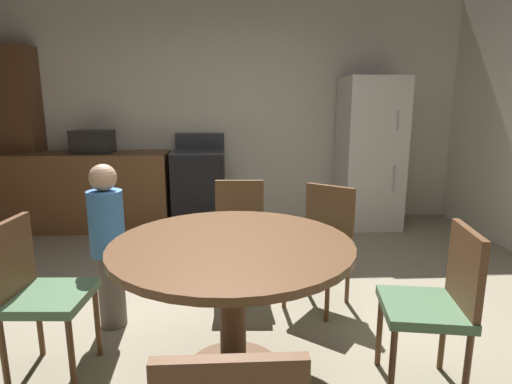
{
  "coord_description": "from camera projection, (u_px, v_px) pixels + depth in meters",
  "views": [
    {
      "loc": [
        0.04,
        -2.25,
        1.45
      ],
      "look_at": [
        0.21,
        0.82,
        0.79
      ],
      "focal_mm": 28.88,
      "sensor_mm": 36.0,
      "label": 1
    }
  ],
  "objects": [
    {
      "name": "kitchen_counter",
      "position": [
        86.0,
        191.0,
        4.85
      ],
      "size": [
        1.96,
        0.6,
        0.9
      ],
      "primitive_type": "cube",
      "color": "brown",
      "rests_on": "ground"
    },
    {
      "name": "ground_plane",
      "position": [
        229.0,
        348.0,
        2.5
      ],
      "size": [
        14.0,
        14.0,
        0.0
      ],
      "primitive_type": "plane",
      "color": "gray"
    },
    {
      "name": "refrigerator",
      "position": [
        370.0,
        153.0,
        4.89
      ],
      "size": [
        0.68,
        0.68,
        1.76
      ],
      "color": "silver",
      "rests_on": "ground"
    },
    {
      "name": "pantry_column",
      "position": [
        22.0,
        139.0,
        4.86
      ],
      "size": [
        0.44,
        0.36,
        2.1
      ],
      "primitive_type": "cube",
      "color": "brown",
      "rests_on": "ground"
    },
    {
      "name": "person_child",
      "position": [
        108.0,
        243.0,
        2.65
      ],
      "size": [
        0.31,
        0.31,
        1.09
      ],
      "rotation": [
        0.0,
        0.0,
        5.68
      ],
      "color": "#665B51",
      "rests_on": "ground"
    },
    {
      "name": "chair_northeast",
      "position": [
        322.0,
        238.0,
        2.99
      ],
      "size": [
        0.56,
        0.56,
        0.87
      ],
      "rotation": [
        0.0,
        0.0,
        4.04
      ],
      "color": "brown",
      "rests_on": "ground"
    },
    {
      "name": "chair_east",
      "position": [
        438.0,
        299.0,
        2.05
      ],
      "size": [
        0.46,
        0.46,
        0.87
      ],
      "rotation": [
        0.0,
        0.0,
        2.97
      ],
      "color": "brown",
      "rests_on": "ground"
    },
    {
      "name": "dining_table",
      "position": [
        232.0,
        270.0,
        2.14
      ],
      "size": [
        1.25,
        1.25,
        0.76
      ],
      "color": "brown",
      "rests_on": "ground"
    },
    {
      "name": "chair_north",
      "position": [
        239.0,
        230.0,
        3.18
      ],
      "size": [
        0.42,
        0.42,
        0.87
      ],
      "rotation": [
        0.0,
        0.0,
        4.66
      ],
      "color": "brown",
      "rests_on": "ground"
    },
    {
      "name": "oven_range",
      "position": [
        199.0,
        188.0,
        4.92
      ],
      "size": [
        0.6,
        0.6,
        1.1
      ],
      "color": "black",
      "rests_on": "ground"
    },
    {
      "name": "microwave",
      "position": [
        93.0,
        142.0,
        4.73
      ],
      "size": [
        0.44,
        0.32,
        0.26
      ],
      "primitive_type": "cube",
      "color": "black",
      "rests_on": "kitchen_counter"
    },
    {
      "name": "chair_west",
      "position": [
        36.0,
        289.0,
        2.17
      ],
      "size": [
        0.42,
        0.42,
        0.87
      ],
      "rotation": [
        0.0,
        0.0,
        6.23
      ],
      "color": "brown",
      "rests_on": "ground"
    },
    {
      "name": "wall_back",
      "position": [
        230.0,
        112.0,
        5.14
      ],
      "size": [
        5.96,
        0.12,
        2.7
      ],
      "primitive_type": "cube",
      "color": "silver",
      "rests_on": "ground"
    }
  ]
}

